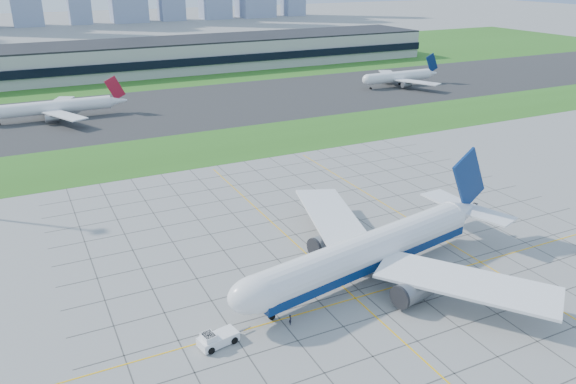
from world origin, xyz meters
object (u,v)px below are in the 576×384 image
pushback_tug (216,339)px  distant_jet_1 (54,107)px  crew_near (290,320)px  airliner (369,251)px  distant_jet_2 (399,77)px

pushback_tug → distant_jet_1: 150.95m
pushback_tug → crew_near: (12.04, -0.31, -0.17)m
crew_near → distant_jet_1: size_ratio=0.04×
airliner → distant_jet_1: (-39.20, 144.44, -0.80)m
pushback_tug → distant_jet_1: (-8.31, 150.68, 3.42)m
crew_near → distant_jet_1: distant_jet_1 is taller
pushback_tug → distant_jet_2: bearing=34.8°
airliner → distant_jet_2: (109.85, 138.26, -0.80)m
pushback_tug → crew_near: bearing=-12.4°
crew_near → distant_jet_1: bearing=25.6°
crew_near → distant_jet_1: (-20.35, 150.99, 3.59)m
airliner → pushback_tug: bearing=-179.6°
pushback_tug → distant_jet_1: size_ratio=0.19×
crew_near → distant_jet_2: 193.77m
distant_jet_2 → crew_near: bearing=-131.6°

